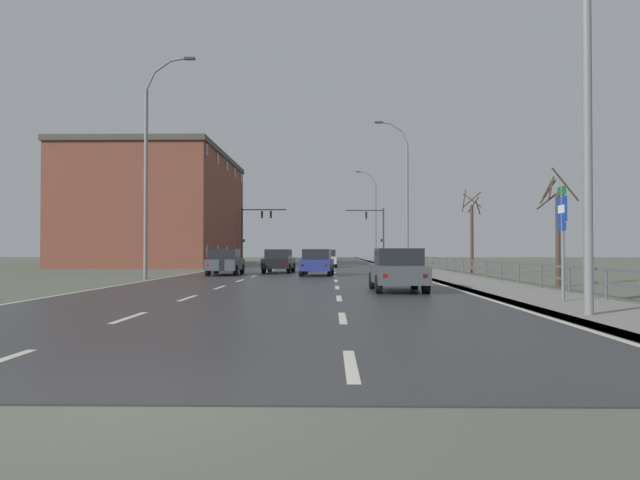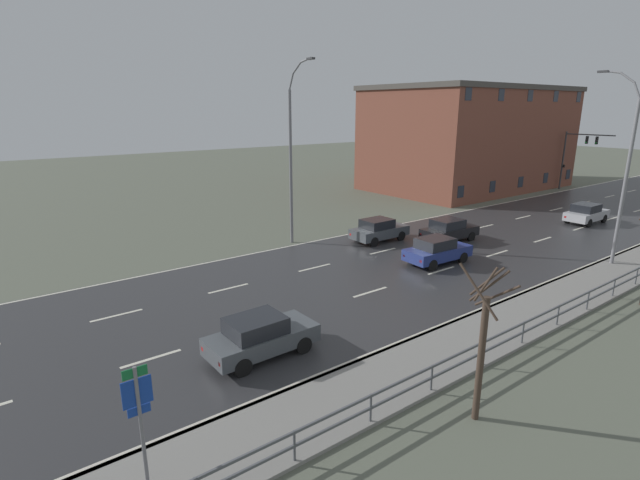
{
  "view_description": "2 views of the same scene",
  "coord_description": "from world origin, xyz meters",
  "px_view_note": "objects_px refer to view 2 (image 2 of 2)",
  "views": [
    {
      "loc": [
        2.07,
        -5.75,
        1.49
      ],
      "look_at": [
        0.93,
        59.18,
        2.62
      ],
      "focal_mm": 33.86,
      "sensor_mm": 36.0,
      "label": 1
    },
    {
      "loc": [
        18.4,
        8.42,
        8.82
      ],
      "look_at": [
        0.0,
        22.23,
        2.41
      ],
      "focal_mm": 26.67,
      "sensor_mm": 36.0,
      "label": 2
    }
  ],
  "objects_px": {
    "car_mid_centre": "(379,230)",
    "brick_building": "(469,138)",
    "street_lamp_left_bank": "(292,158)",
    "car_far_left": "(449,230)",
    "street_lamp_midground": "(624,173)",
    "car_near_right": "(437,250)",
    "traffic_signal_left": "(575,151)",
    "car_distant": "(586,213)",
    "car_far_right": "(260,336)",
    "highway_sign": "(140,412)"
  },
  "relations": [
    {
      "from": "car_far_right",
      "to": "brick_building",
      "type": "height_order",
      "value": "brick_building"
    },
    {
      "from": "car_distant",
      "to": "highway_sign",
      "type": "bearing_deg",
      "value": -79.73
    },
    {
      "from": "street_lamp_midground",
      "to": "brick_building",
      "type": "bearing_deg",
      "value": 143.27
    },
    {
      "from": "highway_sign",
      "to": "car_far_right",
      "type": "distance_m",
      "value": 6.75
    },
    {
      "from": "car_near_right",
      "to": "car_distant",
      "type": "height_order",
      "value": "same"
    },
    {
      "from": "traffic_signal_left",
      "to": "car_distant",
      "type": "relative_size",
      "value": 1.55
    },
    {
      "from": "street_lamp_left_bank",
      "to": "car_mid_centre",
      "type": "relative_size",
      "value": 2.84
    },
    {
      "from": "street_lamp_left_bank",
      "to": "highway_sign",
      "type": "distance_m",
      "value": 21.96
    },
    {
      "from": "car_far_left",
      "to": "street_lamp_midground",
      "type": "bearing_deg",
      "value": 24.56
    },
    {
      "from": "traffic_signal_left",
      "to": "car_near_right",
      "type": "height_order",
      "value": "traffic_signal_left"
    },
    {
      "from": "street_lamp_left_bank",
      "to": "car_far_left",
      "type": "bearing_deg",
      "value": 55.1
    },
    {
      "from": "car_distant",
      "to": "brick_building",
      "type": "bearing_deg",
      "value": 156.4
    },
    {
      "from": "traffic_signal_left",
      "to": "car_near_right",
      "type": "distance_m",
      "value": 33.25
    },
    {
      "from": "brick_building",
      "to": "highway_sign",
      "type": "bearing_deg",
      "value": -61.79
    },
    {
      "from": "street_lamp_left_bank",
      "to": "traffic_signal_left",
      "type": "distance_m",
      "value": 36.4
    },
    {
      "from": "car_far_right",
      "to": "street_lamp_left_bank",
      "type": "bearing_deg",
      "value": 140.76
    },
    {
      "from": "car_mid_centre",
      "to": "car_distant",
      "type": "xyz_separation_m",
      "value": [
        5.99,
        16.8,
        0.0
      ]
    },
    {
      "from": "street_lamp_midground",
      "to": "car_near_right",
      "type": "xyz_separation_m",
      "value": [
        -6.18,
        -7.92,
        -4.52
      ]
    },
    {
      "from": "car_far_left",
      "to": "brick_building",
      "type": "bearing_deg",
      "value": 127.06
    },
    {
      "from": "traffic_signal_left",
      "to": "car_mid_centre",
      "type": "bearing_deg",
      "value": -85.6
    },
    {
      "from": "street_lamp_midground",
      "to": "car_near_right",
      "type": "relative_size",
      "value": 2.59
    },
    {
      "from": "traffic_signal_left",
      "to": "car_far_right",
      "type": "distance_m",
      "value": 47.26
    },
    {
      "from": "traffic_signal_left",
      "to": "car_mid_centre",
      "type": "height_order",
      "value": "traffic_signal_left"
    },
    {
      "from": "car_near_right",
      "to": "car_far_right",
      "type": "distance_m",
      "value": 14.07
    },
    {
      "from": "car_near_right",
      "to": "brick_building",
      "type": "distance_m",
      "value": 30.08
    },
    {
      "from": "street_lamp_midground",
      "to": "car_far_right",
      "type": "bearing_deg",
      "value": -97.77
    },
    {
      "from": "car_mid_centre",
      "to": "car_near_right",
      "type": "bearing_deg",
      "value": -6.69
    },
    {
      "from": "car_far_left",
      "to": "car_distant",
      "type": "bearing_deg",
      "value": 79.65
    },
    {
      "from": "car_far_left",
      "to": "car_mid_centre",
      "type": "height_order",
      "value": "same"
    },
    {
      "from": "car_far_right",
      "to": "car_mid_centre",
      "type": "bearing_deg",
      "value": 120.51
    },
    {
      "from": "street_lamp_left_bank",
      "to": "car_near_right",
      "type": "distance_m",
      "value": 10.87
    },
    {
      "from": "car_far_left",
      "to": "brick_building",
      "type": "relative_size",
      "value": 0.18
    },
    {
      "from": "street_lamp_midground",
      "to": "traffic_signal_left",
      "type": "distance_m",
      "value": 28.02
    },
    {
      "from": "traffic_signal_left",
      "to": "car_far_right",
      "type": "height_order",
      "value": "traffic_signal_left"
    },
    {
      "from": "brick_building",
      "to": "car_far_right",
      "type": "bearing_deg",
      "value": -62.96
    },
    {
      "from": "street_lamp_left_bank",
      "to": "car_far_left",
      "type": "height_order",
      "value": "street_lamp_left_bank"
    },
    {
      "from": "car_near_right",
      "to": "car_distant",
      "type": "bearing_deg",
      "value": 91.74
    },
    {
      "from": "traffic_signal_left",
      "to": "car_far_left",
      "type": "bearing_deg",
      "value": -79.11
    },
    {
      "from": "car_near_right",
      "to": "car_far_right",
      "type": "bearing_deg",
      "value": -73.54
    },
    {
      "from": "car_far_left",
      "to": "car_near_right",
      "type": "distance_m",
      "value": 5.16
    },
    {
      "from": "car_mid_centre",
      "to": "car_far_right",
      "type": "bearing_deg",
      "value": -58.67
    },
    {
      "from": "street_lamp_left_bank",
      "to": "highway_sign",
      "type": "relative_size",
      "value": 3.57
    },
    {
      "from": "car_far_left",
      "to": "car_mid_centre",
      "type": "bearing_deg",
      "value": -124.43
    },
    {
      "from": "traffic_signal_left",
      "to": "car_distant",
      "type": "distance_m",
      "value": 17.26
    },
    {
      "from": "highway_sign",
      "to": "traffic_signal_left",
      "type": "bearing_deg",
      "value": 106.43
    },
    {
      "from": "street_lamp_left_bank",
      "to": "car_far_left",
      "type": "relative_size",
      "value": 2.79
    },
    {
      "from": "car_mid_centre",
      "to": "car_distant",
      "type": "distance_m",
      "value": 17.84
    },
    {
      "from": "car_far_left",
      "to": "brick_building",
      "type": "distance_m",
      "value": 25.01
    },
    {
      "from": "street_lamp_left_bank",
      "to": "car_mid_centre",
      "type": "xyz_separation_m",
      "value": [
        3.17,
        4.91,
        -4.9
      ]
    },
    {
      "from": "car_mid_centre",
      "to": "brick_building",
      "type": "relative_size",
      "value": 0.18
    }
  ]
}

